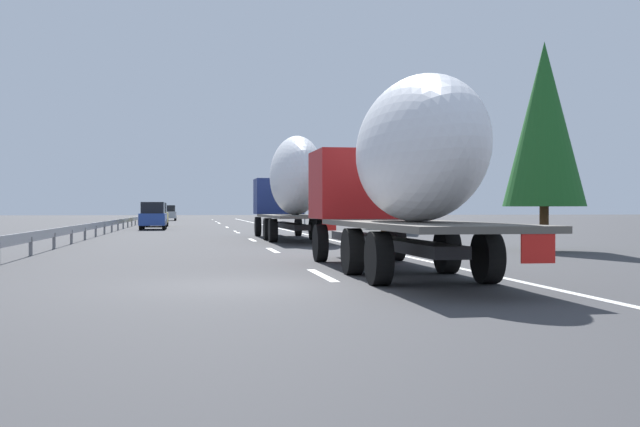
{
  "coord_description": "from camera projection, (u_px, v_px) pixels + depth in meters",
  "views": [
    {
      "loc": [
        -14.53,
        1.06,
        1.47
      ],
      "look_at": [
        15.47,
        -4.05,
        1.29
      ],
      "focal_mm": 42.59,
      "sensor_mm": 36.0,
      "label": 1
    }
  ],
  "objects": [
    {
      "name": "ground_plane",
      "position": [
        206.0,
        230.0,
        53.94
      ],
      "size": [
        260.0,
        260.0,
        0.0
      ],
      "primitive_type": "plane",
      "color": "#38383A"
    },
    {
      "name": "lane_stripe_0",
      "position": [
        322.0,
        275.0,
        16.78
      ],
      "size": [
        3.2,
        0.2,
        0.01
      ],
      "primitive_type": "cube",
      "color": "white",
      "rests_on": "ground_plane"
    },
    {
      "name": "lane_stripe_1",
      "position": [
        273.0,
        250.0,
        26.91
      ],
      "size": [
        3.2,
        0.2,
        0.01
      ],
      "primitive_type": "cube",
      "color": "white",
      "rests_on": "ground_plane"
    },
    {
      "name": "lane_stripe_2",
      "position": [
        252.0,
        240.0,
        35.88
      ],
      "size": [
        3.2,
        0.2,
        0.01
      ],
      "primitive_type": "cube",
      "color": "white",
      "rests_on": "ground_plane"
    },
    {
      "name": "lane_stripe_3",
      "position": [
        237.0,
        232.0,
        47.5
      ],
      "size": [
        3.2,
        0.2,
        0.01
      ],
      "primitive_type": "cube",
      "color": "white",
      "rests_on": "ground_plane"
    },
    {
      "name": "lane_stripe_4",
      "position": [
        236.0,
        231.0,
        49.4
      ],
      "size": [
        3.2,
        0.2,
        0.01
      ],
      "primitive_type": "cube",
      "color": "white",
      "rests_on": "ground_plane"
    },
    {
      "name": "lane_stripe_5",
      "position": [
        227.0,
        227.0,
        61.06
      ],
      "size": [
        3.2,
        0.2,
        0.01
      ],
      "primitive_type": "cube",
      "color": "white",
      "rests_on": "ground_plane"
    },
    {
      "name": "lane_stripe_6",
      "position": [
        218.0,
        223.0,
        80.19
      ],
      "size": [
        3.2,
        0.2,
        0.01
      ],
      "primitive_type": "cube",
      "color": "white",
      "rests_on": "ground_plane"
    },
    {
      "name": "lane_stripe_7",
      "position": [
        219.0,
        223.0,
        77.64
      ],
      "size": [
        3.2,
        0.2,
        0.01
      ],
      "primitive_type": "cube",
      "color": "white",
      "rests_on": "ground_plane"
    },
    {
      "name": "lane_stripe_8",
      "position": [
        216.0,
        222.0,
        88.07
      ],
      "size": [
        3.2,
        0.2,
        0.01
      ],
      "primitive_type": "cube",
      "color": "white",
      "rests_on": "ground_plane"
    },
    {
      "name": "lane_stripe_9",
      "position": [
        212.0,
        220.0,
        103.2
      ],
      "size": [
        3.2,
        0.2,
        0.01
      ],
      "primitive_type": "cube",
      "color": "white",
      "rests_on": "ground_plane"
    },
    {
      "name": "edge_line_right",
      "position": [
        275.0,
        228.0,
        59.79
      ],
      "size": [
        110.0,
        0.2,
        0.01
      ],
      "primitive_type": "cube",
      "color": "white",
      "rests_on": "ground_plane"
    },
    {
      "name": "truck_lead",
      "position": [
        292.0,
        184.0,
        35.5
      ],
      "size": [
        14.39,
        2.55,
        4.75
      ],
      "color": "navy",
      "rests_on": "ground_plane"
    },
    {
      "name": "truck_trailing",
      "position": [
        400.0,
        168.0,
        17.07
      ],
      "size": [
        12.08,
        2.55,
        4.23
      ],
      "color": "#B21919",
      "rests_on": "ground_plane"
    },
    {
      "name": "car_blue_sedan",
      "position": [
        153.0,
        216.0,
        53.99
      ],
      "size": [
        4.64,
        1.8,
        1.96
      ],
      "color": "#28479E",
      "rests_on": "ground_plane"
    },
    {
      "name": "car_yellow_coupe",
      "position": [
        157.0,
        215.0,
        63.33
      ],
      "size": [
        4.75,
        1.78,
        1.98
      ],
      "color": "gold",
      "rests_on": "ground_plane"
    },
    {
      "name": "car_silver_hatch",
      "position": [
        169.0,
        213.0,
        95.87
      ],
      "size": [
        4.56,
        1.9,
        1.94
      ],
      "color": "#ADB2B7",
      "rests_on": "ground_plane"
    },
    {
      "name": "road_sign",
      "position": [
        305.0,
        196.0,
        52.45
      ],
      "size": [
        0.1,
        0.9,
        3.43
      ],
      "color": "gray",
      "rests_on": "ground_plane"
    },
    {
      "name": "tree_0",
      "position": [
        401.0,
        177.0,
        52.79
      ],
      "size": [
        3.21,
        3.21,
        6.11
      ],
      "color": "#472D19",
      "rests_on": "ground_plane"
    },
    {
      "name": "tree_1",
      "position": [
        544.0,
        124.0,
        26.72
      ],
      "size": [
        2.89,
        2.89,
        7.38
      ],
      "color": "#472D19",
      "rests_on": "ground_plane"
    },
    {
      "name": "tree_2",
      "position": [
        388.0,
        167.0,
        50.27
      ],
      "size": [
        2.87,
        2.87,
        6.59
      ],
      "color": "#472D19",
      "rests_on": "ground_plane"
    },
    {
      "name": "tree_3",
      "position": [
        385.0,
        184.0,
        56.08
      ],
      "size": [
        3.99,
        3.99,
        5.25
      ],
      "color": "#472D19",
      "rests_on": "ground_plane"
    },
    {
      "name": "tree_4",
      "position": [
        383.0,
        168.0,
        45.96
      ],
      "size": [
        3.18,
        3.18,
        6.16
      ],
      "color": "#472D19",
      "rests_on": "ground_plane"
    },
    {
      "name": "guardrail_median",
      "position": [
        123.0,
        221.0,
        55.88
      ],
      "size": [
        94.0,
        0.1,
        0.76
      ],
      "color": "#9EA0A5",
      "rests_on": "ground_plane"
    }
  ]
}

